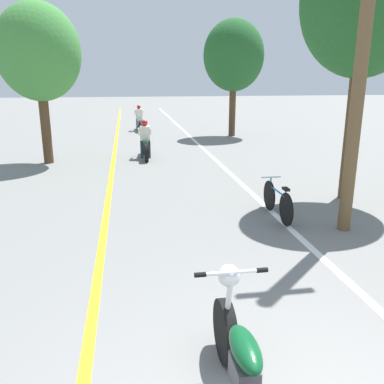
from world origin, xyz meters
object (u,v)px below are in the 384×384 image
at_px(utility_pole, 363,44).
at_px(motorcycle_rider_far, 139,121).
at_px(roadside_tree_right_near, 365,3).
at_px(motorcycle_foreground, 243,363).
at_px(bicycle_parked, 277,201).
at_px(roadside_tree_left, 38,53).
at_px(motorcycle_rider_lead, 145,144).
at_px(roadside_tree_right_far, 234,56).

distance_m(utility_pole, motorcycle_rider_far, 16.45).
distance_m(roadside_tree_right_near, motorcycle_foreground, 8.36).
relative_size(motorcycle_rider_far, bicycle_parked, 1.30).
bearing_deg(bicycle_parked, motorcycle_foreground, -113.82).
height_order(roadside_tree_left, bicycle_parked, roadside_tree_left).
bearing_deg(motorcycle_rider_lead, bicycle_parked, -70.93).
bearing_deg(roadside_tree_right_far, motorcycle_rider_far, 148.19).
bearing_deg(motorcycle_rider_far, utility_pole, -77.82).
height_order(roadside_tree_right_far, motorcycle_rider_far, roadside_tree_right_far).
bearing_deg(motorcycle_rider_far, roadside_tree_left, -112.36).
distance_m(motorcycle_rider_lead, motorcycle_rider_far, 7.92).
distance_m(utility_pole, roadside_tree_left, 10.18).
bearing_deg(motorcycle_foreground, motorcycle_rider_lead, 91.38).
xyz_separation_m(utility_pole, roadside_tree_right_near, (1.13, 2.00, 1.00)).
bearing_deg(roadside_tree_right_near, motorcycle_rider_lead, 127.87).
xyz_separation_m(roadside_tree_right_near, motorcycle_rider_lead, (-4.59, 5.91, -3.90)).
height_order(roadside_tree_right_far, bicycle_parked, roadside_tree_right_far).
height_order(roadside_tree_right_near, motorcycle_rider_lead, roadside_tree_right_near).
height_order(utility_pole, roadside_tree_left, utility_pole).
bearing_deg(roadside_tree_right_near, bicycle_parked, -152.77).
xyz_separation_m(roadside_tree_right_far, motorcycle_foreground, (-4.28, -16.99, -3.38)).
distance_m(roadside_tree_left, bicycle_parked, 9.41).
xyz_separation_m(motorcycle_rider_lead, motorcycle_rider_far, (0.05, 7.92, -0.00)).
xyz_separation_m(utility_pole, motorcycle_foreground, (-3.18, -3.97, -2.97)).
bearing_deg(bicycle_parked, roadside_tree_right_far, 80.00).
relative_size(roadside_tree_right_near, motorcycle_foreground, 2.95).
bearing_deg(utility_pole, motorcycle_rider_far, 102.18).
bearing_deg(utility_pole, motorcycle_foreground, -128.74).
xyz_separation_m(roadside_tree_right_far, motorcycle_rider_lead, (-4.57, -5.12, -3.31)).
relative_size(roadside_tree_right_far, motorcycle_rider_far, 2.56).
relative_size(roadside_tree_left, motorcycle_rider_lead, 2.54).
xyz_separation_m(roadside_tree_right_far, motorcycle_rider_far, (-4.52, 2.80, -3.31)).
distance_m(motorcycle_rider_lead, bicycle_parked, 7.43).
bearing_deg(roadside_tree_right_far, motorcycle_rider_lead, -131.76).
height_order(motorcycle_foreground, bicycle_parked, motorcycle_foreground).
bearing_deg(roadside_tree_left, roadside_tree_right_near, -34.92).
distance_m(roadside_tree_right_far, roadside_tree_left, 9.63).
relative_size(motorcycle_rider_lead, motorcycle_rider_far, 0.95).
distance_m(roadside_tree_left, motorcycle_foreground, 12.49).
bearing_deg(motorcycle_foreground, motorcycle_rider_far, 90.68).
relative_size(utility_pole, motorcycle_foreground, 3.22).
bearing_deg(motorcycle_rider_lead, roadside_tree_right_near, -52.13).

